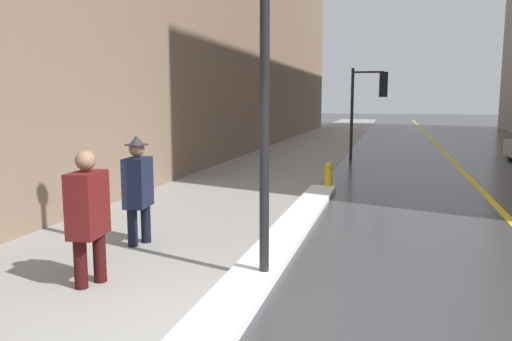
# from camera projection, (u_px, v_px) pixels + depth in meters

# --- Properties ---
(ground_plane) EXTENTS (160.00, 160.00, 0.00)m
(ground_plane) POSITION_uv_depth(u_px,v_px,m) (185.00, 341.00, 4.66)
(ground_plane) COLOR #38383A
(sidewalk_slab) EXTENTS (4.00, 80.00, 0.01)m
(sidewalk_slab) POSITION_uv_depth(u_px,v_px,m) (291.00, 157.00, 19.51)
(sidewalk_slab) COLOR gray
(sidewalk_slab) RESTS_ON ground
(road_centre_stripe) EXTENTS (0.16, 80.00, 0.00)m
(road_centre_stripe) POSITION_uv_depth(u_px,v_px,m) (454.00, 163.00, 17.94)
(road_centre_stripe) COLOR gold
(road_centre_stripe) RESTS_ON ground
(snow_bank_curb) EXTENTS (0.61, 8.65, 0.10)m
(snow_bank_curb) POSITION_uv_depth(u_px,v_px,m) (290.00, 230.00, 8.45)
(snow_bank_curb) COLOR white
(snow_bank_curb) RESTS_ON ground
(lamp_post) EXTENTS (0.28, 0.28, 5.60)m
(lamp_post) POSITION_uv_depth(u_px,v_px,m) (265.00, 8.00, 5.83)
(lamp_post) COLOR black
(lamp_post) RESTS_ON ground
(traffic_light_near) EXTENTS (1.31, 0.32, 3.39)m
(traffic_light_near) POSITION_uv_depth(u_px,v_px,m) (372.00, 94.00, 18.19)
(traffic_light_near) COLOR black
(traffic_light_near) RESTS_ON ground
(pedestrian_nearside) EXTENTS (0.37, 0.56, 1.65)m
(pedestrian_nearside) POSITION_uv_depth(u_px,v_px,m) (88.00, 212.00, 5.92)
(pedestrian_nearside) COLOR #340C0C
(pedestrian_nearside) RESTS_ON ground
(pedestrian_in_fedora) EXTENTS (0.36, 0.55, 1.70)m
(pedestrian_in_fedora) POSITION_uv_depth(u_px,v_px,m) (138.00, 186.00, 7.62)
(pedestrian_in_fedora) COLOR black
(pedestrian_in_fedora) RESTS_ON ground
(fire_hydrant) EXTENTS (0.20, 0.20, 0.70)m
(fire_hydrant) POSITION_uv_depth(u_px,v_px,m) (328.00, 176.00, 12.50)
(fire_hydrant) COLOR gold
(fire_hydrant) RESTS_ON ground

